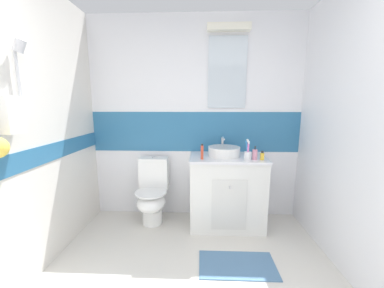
% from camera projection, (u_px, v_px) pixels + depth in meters
% --- Properties ---
extents(ground_plane, '(3.20, 3.48, 0.04)m').
position_uv_depth(ground_plane, '(191.00, 285.00, 1.83)').
color(ground_plane, beige).
extents(wall_back_tiled, '(3.20, 0.20, 2.50)m').
position_uv_depth(wall_back_tiled, '(196.00, 119.00, 2.84)').
color(wall_back_tiled, white).
rests_on(wall_back_tiled, ground_plane).
extents(wall_left_shower_alcove, '(0.26, 3.48, 2.50)m').
position_uv_depth(wall_left_shower_alcove, '(10.00, 130.00, 1.66)').
color(wall_left_shower_alcove, silver).
rests_on(wall_left_shower_alcove, ground_plane).
extents(wall_right_plain, '(0.10, 3.48, 2.50)m').
position_uv_depth(wall_right_plain, '(383.00, 132.00, 1.56)').
color(wall_right_plain, white).
rests_on(wall_right_plain, ground_plane).
extents(vanity_cabinet, '(0.87, 0.56, 0.85)m').
position_uv_depth(vanity_cabinet, '(226.00, 191.00, 2.66)').
color(vanity_cabinet, silver).
rests_on(vanity_cabinet, ground_plane).
extents(sink_basin, '(0.37, 0.41, 0.20)m').
position_uv_depth(sink_basin, '(224.00, 151.00, 2.59)').
color(sink_basin, white).
rests_on(sink_basin, vanity_cabinet).
extents(toilet, '(0.37, 0.50, 0.80)m').
position_uv_depth(toilet, '(152.00, 193.00, 2.73)').
color(toilet, white).
rests_on(toilet, ground_plane).
extents(toothbrush_cup, '(0.07, 0.07, 0.23)m').
position_uv_depth(toothbrush_cup, '(248.00, 155.00, 2.40)').
color(toothbrush_cup, white).
rests_on(toothbrush_cup, vanity_cabinet).
extents(soap_dispenser, '(0.05, 0.05, 0.15)m').
position_uv_depth(soap_dispenser, '(255.00, 154.00, 2.42)').
color(soap_dispenser, pink).
rests_on(soap_dispenser, vanity_cabinet).
extents(perfume_flask_small, '(0.04, 0.03, 0.10)m').
position_uv_depth(perfume_flask_small, '(262.00, 156.00, 2.40)').
color(perfume_flask_small, yellow).
rests_on(perfume_flask_small, vanity_cabinet).
extents(toothpaste_tube_upright, '(0.03, 0.03, 0.17)m').
position_uv_depth(toothpaste_tube_upright, '(202.00, 152.00, 2.43)').
color(toothpaste_tube_upright, '#D84C33').
rests_on(toothpaste_tube_upright, vanity_cabinet).
extents(bath_mat, '(0.69, 0.37, 0.01)m').
position_uv_depth(bath_mat, '(237.00, 265.00, 2.02)').
color(bath_mat, '#4C7299').
rests_on(bath_mat, ground_plane).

